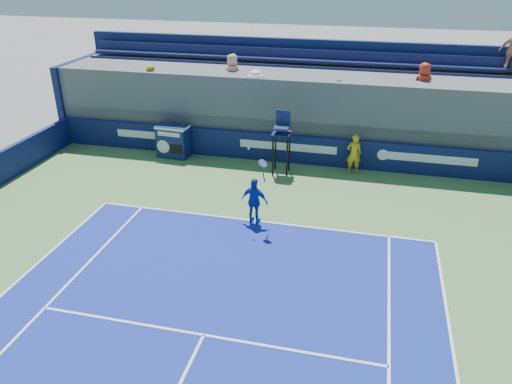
% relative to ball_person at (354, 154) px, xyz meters
% --- Properties ---
extents(ball_person, '(0.64, 0.49, 1.59)m').
position_rel_ball_person_xyz_m(ball_person, '(0.00, 0.00, 0.00)').
color(ball_person, gold).
rests_on(ball_person, apron).
extents(back_hoarding, '(20.40, 0.21, 1.20)m').
position_rel_ball_person_xyz_m(back_hoarding, '(-2.69, 0.50, -0.20)').
color(back_hoarding, '#0C1546').
rests_on(back_hoarding, ground).
extents(match_clock, '(1.37, 0.82, 1.40)m').
position_rel_ball_person_xyz_m(match_clock, '(-7.51, -0.02, -0.06)').
color(match_clock, '#0F1B4E').
rests_on(match_clock, ground).
extents(umpire_chair, '(0.71, 0.71, 2.48)m').
position_rel_ball_person_xyz_m(umpire_chair, '(-2.76, -0.60, 0.72)').
color(umpire_chair, black).
rests_on(umpire_chair, ground).
extents(tennis_player, '(0.95, 0.57, 2.57)m').
position_rel_ball_person_xyz_m(tennis_player, '(-2.81, -4.79, -0.02)').
color(tennis_player, '#1438A9').
rests_on(tennis_player, apron).
extents(stadium_seating, '(21.00, 4.05, 5.21)m').
position_rel_ball_person_xyz_m(stadium_seating, '(-2.68, 2.55, 1.04)').
color(stadium_seating, '#4F4F54').
rests_on(stadium_seating, ground).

